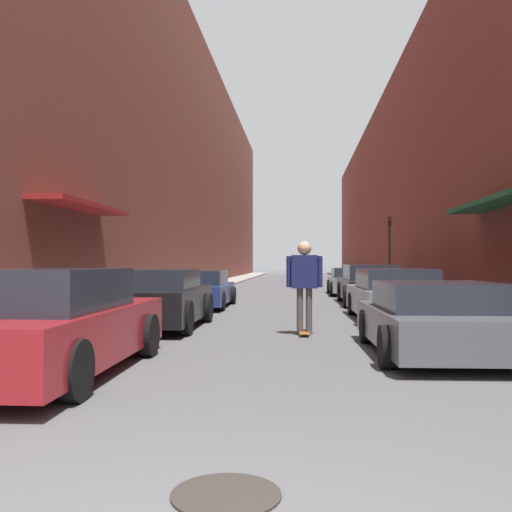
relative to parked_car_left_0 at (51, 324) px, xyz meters
name	(u,v)px	position (x,y,z in m)	size (l,w,h in m)	color
ground	(292,290)	(2.78, 22.71, -0.66)	(152.53, 152.53, 0.00)	#515154
curb_strip_left	(222,283)	(-1.88, 29.65, -0.60)	(1.80, 69.33, 0.12)	gray
curb_strip_right	(367,284)	(7.44, 29.65, -0.60)	(1.80, 69.33, 0.12)	gray
building_row_left	(178,166)	(-4.78, 29.64, 7.08)	(4.90, 69.33, 15.50)	brown
building_row_right	(412,191)	(10.34, 29.64, 5.32)	(4.90, 69.33, 11.97)	brown
parked_car_left_0	(51,324)	(0.00, 0.00, 0.00)	(1.97, 4.70, 1.38)	maroon
parked_car_left_1	(159,299)	(0.10, 5.26, -0.02)	(1.94, 4.14, 1.32)	black
parked_car_left_2	(202,289)	(0.05, 11.04, -0.08)	(1.85, 4.54, 1.20)	navy
parked_car_right_0	(436,320)	(5.37, 1.96, -0.10)	(2.08, 4.12, 1.16)	#515459
parked_car_right_1	(394,295)	(5.60, 7.38, -0.04)	(2.05, 4.56, 1.30)	gray
parked_car_right_2	(369,285)	(5.61, 12.77, 0.00)	(1.97, 4.80, 1.38)	#232326
parked_car_right_3	(350,282)	(5.42, 18.52, -0.08)	(1.87, 4.39, 1.21)	gray
skateboarder	(304,277)	(3.32, 4.28, 0.50)	(0.72, 0.78, 1.89)	brown
manhole_cover	(227,495)	(2.78, -3.63, -0.66)	(0.70, 0.70, 0.02)	#332D28
traffic_light	(389,245)	(7.27, 19.07, 1.56)	(0.16, 0.22, 3.40)	#2D2D2D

